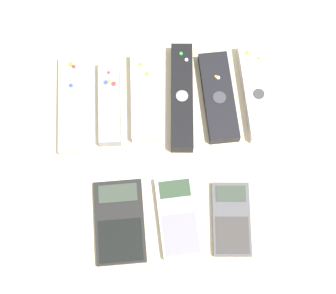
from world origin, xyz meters
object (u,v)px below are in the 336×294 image
remote_3 (182,97)px  remote_2 (146,97)px  remote_0 (73,104)px  calculator_0 (120,222)px  remote_4 (218,97)px  remote_5 (257,92)px  calculator_2 (231,219)px  remote_1 (110,103)px  calculator_1 (178,216)px

remote_3 → remote_2: bearing=-179.9°
remote_3 → remote_0: bearing=-176.2°
remote_2 → remote_3: 0.07m
remote_0 → calculator_0: 0.25m
remote_0 → remote_2: size_ratio=1.11×
remote_0 → remote_2: bearing=2.1°
remote_3 → remote_4: 0.07m
remote_3 → remote_5: bearing=4.2°
remote_0 → calculator_2: 0.37m
remote_1 → remote_3: bearing=2.2°
calculator_2 → remote_1: bearing=135.2°
remote_2 → calculator_0: 0.25m
remote_3 → calculator_2: remote_3 is taller
remote_0 → calculator_1: (0.19, -0.23, -0.00)m
remote_5 → remote_4: bearing=-178.1°
remote_1 → remote_4: size_ratio=0.91×
remote_3 → calculator_1: size_ratio=1.48×
calculator_1 → remote_2: bearing=97.6°
calculator_2 → remote_2: bearing=123.5°
remote_3 → calculator_0: 0.27m
calculator_2 → remote_3: bearing=110.1°
remote_0 → remote_3: bearing=0.3°
calculator_1 → remote_0: bearing=125.2°
remote_0 → remote_2: 0.14m
remote_1 → remote_4: (0.21, 0.00, 0.00)m
remote_3 → remote_5: remote_3 is taller
remote_4 → calculator_2: (0.00, -0.24, -0.00)m
remote_2 → calculator_1: remote_2 is taller
remote_0 → calculator_0: size_ratio=1.30×
remote_4 → remote_5: 0.08m
remote_4 → calculator_0: 0.30m
remote_5 → calculator_2: size_ratio=1.47×
remote_5 → calculator_0: remote_5 is taller
calculator_2 → remote_4: bearing=93.9°
remote_2 → calculator_1: 0.24m
remote_0 → remote_1: (0.07, -0.00, 0.00)m
calculator_0 → calculator_1: bearing=-0.2°
remote_2 → remote_1: bearing=-171.8°
remote_2 → remote_4: (0.14, -0.01, -0.00)m
remote_2 → remote_4: bearing=-1.8°
remote_1 → calculator_2: (0.21, -0.24, -0.00)m
remote_1 → calculator_1: remote_1 is taller
remote_1 → remote_3: remote_3 is taller
remote_3 → calculator_0: remote_3 is taller
remote_1 → remote_0: bearing=177.7°
remote_4 → remote_5: bearing=1.0°
remote_4 → calculator_1: remote_4 is taller
remote_4 → calculator_1: (-0.09, -0.23, -0.00)m
calculator_0 → calculator_2: bearing=-3.6°
remote_1 → calculator_1: size_ratio=1.13×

